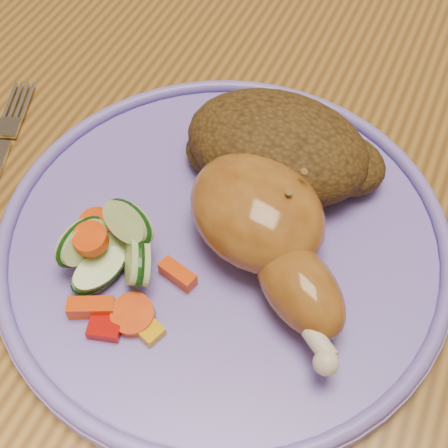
{
  "coord_description": "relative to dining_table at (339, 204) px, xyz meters",
  "views": [
    {
      "loc": [
        0.04,
        -0.36,
        1.11
      ],
      "look_at": [
        -0.05,
        -0.14,
        0.78
      ],
      "focal_mm": 50.0,
      "sensor_mm": 36.0,
      "label": 1
    }
  ],
  "objects": [
    {
      "name": "plate_rim",
      "position": [
        -0.05,
        -0.14,
        0.1
      ],
      "size": [
        0.31,
        0.31,
        0.01
      ],
      "primitive_type": "torus",
      "color": "#7461C9",
      "rests_on": "plate"
    },
    {
      "name": "ground",
      "position": [
        0.0,
        0.0,
        -0.67
      ],
      "size": [
        4.0,
        4.0,
        0.0
      ],
      "primitive_type": "plane",
      "color": "brown",
      "rests_on": "ground"
    },
    {
      "name": "vegetable_pile",
      "position": [
        -0.11,
        -0.19,
        0.11
      ],
      "size": [
        0.09,
        0.1,
        0.05
      ],
      "color": "#A50A05",
      "rests_on": "plate"
    },
    {
      "name": "plate",
      "position": [
        -0.05,
        -0.14,
        0.09
      ],
      "size": [
        0.31,
        0.31,
        0.01
      ],
      "primitive_type": "cylinder",
      "color": "#7461C9",
      "rests_on": "dining_table"
    },
    {
      "name": "dining_table",
      "position": [
        0.0,
        0.0,
        0.0
      ],
      "size": [
        0.9,
        1.4,
        0.75
      ],
      "color": "brown",
      "rests_on": "ground"
    },
    {
      "name": "rice_pilaf",
      "position": [
        -0.04,
        -0.06,
        0.12
      ],
      "size": [
        0.14,
        0.1,
        0.06
      ],
      "color": "#4A3112",
      "rests_on": "plate"
    },
    {
      "name": "chicken_leg",
      "position": [
        -0.02,
        -0.13,
        0.12
      ],
      "size": [
        0.15,
        0.15,
        0.05
      ],
      "color": "#9B5E20",
      "rests_on": "plate"
    }
  ]
}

